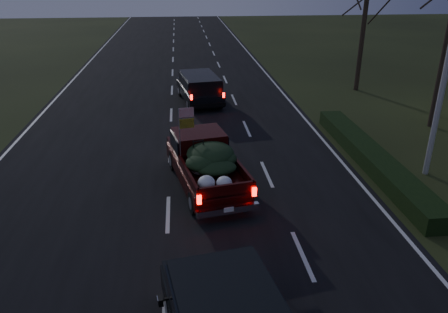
{
  "coord_description": "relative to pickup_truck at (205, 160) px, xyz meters",
  "views": [
    {
      "loc": [
        0.55,
        -11.84,
        7.04
      ],
      "look_at": [
        1.89,
        1.34,
        1.3
      ],
      "focal_mm": 35.0,
      "sensor_mm": 36.0,
      "label": 1
    }
  ],
  "objects": [
    {
      "name": "hedge_row",
      "position": [
        6.51,
        1.1,
        -0.66
      ],
      "size": [
        1.0,
        10.0,
        0.6
      ],
      "primitive_type": "cube",
      "color": "black",
      "rests_on": "ground"
    },
    {
      "name": "ground",
      "position": [
        -1.29,
        -1.9,
        -0.96
      ],
      "size": [
        120.0,
        120.0,
        0.0
      ],
      "primitive_type": "plane",
      "color": "black",
      "rests_on": "ground"
    },
    {
      "name": "pickup_truck",
      "position": [
        0.0,
        0.0,
        0.0
      ],
      "size": [
        2.76,
        5.16,
        2.57
      ],
      "rotation": [
        0.0,
        0.0,
        0.19
      ],
      "color": "#310806",
      "rests_on": "ground"
    },
    {
      "name": "road_asphalt",
      "position": [
        -1.29,
        -1.9,
        -0.95
      ],
      "size": [
        14.0,
        120.0,
        0.02
      ],
      "primitive_type": "cube",
      "color": "black",
      "rests_on": "ground"
    },
    {
      "name": "lead_suv",
      "position": [
        0.31,
        10.25,
        0.03
      ],
      "size": [
        2.55,
        4.77,
        1.31
      ],
      "rotation": [
        0.0,
        0.0,
        0.15
      ],
      "color": "black",
      "rests_on": "ground"
    },
    {
      "name": "bare_tree_far",
      "position": [
        10.21,
        12.1,
        4.27
      ],
      "size": [
        3.6,
        3.6,
        7.0
      ],
      "color": "black",
      "rests_on": "ground"
    }
  ]
}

